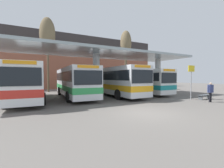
{
  "coord_description": "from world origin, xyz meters",
  "views": [
    {
      "loc": [
        -6.08,
        -7.06,
        2.17
      ],
      "look_at": [
        0.0,
        4.44,
        1.6
      ],
      "focal_mm": 24.0,
      "sensor_mm": 36.0,
      "label": 1
    }
  ],
  "objects": [
    {
      "name": "info_sign_platform",
      "position": [
        7.61,
        2.25,
        2.36
      ],
      "size": [
        0.9,
        0.09,
        3.34
      ],
      "color": "gray",
      "rests_on": "ground_plane"
    },
    {
      "name": "transit_bus_right_bay",
      "position": [
        2.5,
        9.1,
        1.83
      ],
      "size": [
        2.78,
        11.56,
        3.29
      ],
      "rotation": [
        0.0,
        0.0,
        3.14
      ],
      "color": "silver",
      "rests_on": "ground_plane"
    },
    {
      "name": "townhouse_backdrop",
      "position": [
        0.0,
        22.94,
        6.24
      ],
      "size": [
        40.0,
        0.58,
        10.76
      ],
      "color": "brown",
      "rests_on": "ground_plane"
    },
    {
      "name": "station_canopy",
      "position": [
        0.0,
        8.08,
        4.4
      ],
      "size": [
        22.98,
        6.56,
        4.94
      ],
      "color": "silver",
      "rests_on": "ground_plane"
    },
    {
      "name": "transit_bus_left_bay",
      "position": [
        -6.52,
        8.83,
        1.8
      ],
      "size": [
        3.13,
        10.52,
        3.24
      ],
      "rotation": [
        0.0,
        0.0,
        3.1
      ],
      "color": "white",
      "rests_on": "ground_plane"
    },
    {
      "name": "parked_car_street",
      "position": [
        6.57,
        19.87,
        0.99
      ],
      "size": [
        4.56,
        2.09,
        2.07
      ],
      "rotation": [
        0.0,
        0.0,
        -0.05
      ],
      "color": "#B2B7BC",
      "rests_on": "ground_plane"
    },
    {
      "name": "transit_bus_far_right_bay",
      "position": [
        6.52,
        9.26,
        1.73
      ],
      "size": [
        2.97,
        10.46,
        3.09
      ],
      "rotation": [
        0.0,
        0.0,
        3.17
      ],
      "color": "white",
      "rests_on": "ground_plane"
    },
    {
      "name": "ground_plane",
      "position": [
        0.0,
        0.0,
        0.0
      ],
      "size": [
        100.0,
        100.0,
        0.0
      ],
      "primitive_type": "plane",
      "color": "#605B56"
    },
    {
      "name": "pedestrian_waiting",
      "position": [
        7.67,
        0.46,
        1.05
      ],
      "size": [
        0.64,
        0.3,
        1.73
      ],
      "rotation": [
        0.0,
        0.0,
        -0.12
      ],
      "color": "black",
      "rests_on": "ground_plane"
    },
    {
      "name": "poplar_tree_behind_right",
      "position": [
        -4.05,
        17.37,
        8.53
      ],
      "size": [
        2.23,
        2.23,
        11.11
      ],
      "color": "brown",
      "rests_on": "ground_plane"
    },
    {
      "name": "poplar_tree_behind_left",
      "position": [
        9.07,
        16.17,
        8.15
      ],
      "size": [
        2.03,
        2.03,
        10.72
      ],
      "color": "brown",
      "rests_on": "ground_plane"
    },
    {
      "name": "transit_bus_center_bay",
      "position": [
        -2.08,
        9.44,
        1.76
      ],
      "size": [
        2.97,
        10.82,
        3.15
      ],
      "rotation": [
        0.0,
        0.0,
        3.11
      ],
      "color": "silver",
      "rests_on": "ground_plane"
    },
    {
      "name": "waiting_bench_near_pillar",
      "position": [
        8.93,
        1.67,
        0.34
      ],
      "size": [
        1.75,
        0.44,
        0.46
      ],
      "color": "#4C5156",
      "rests_on": "ground_plane"
    }
  ]
}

